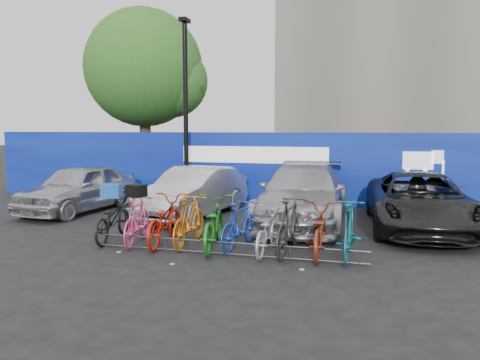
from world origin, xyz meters
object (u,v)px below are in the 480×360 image
at_px(bike_0, 112,219).
at_px(bike_4, 213,223).
at_px(bike_rack, 225,248).
at_px(bike_8, 319,231).
at_px(lamppost, 186,106).
at_px(bike_7, 290,226).
at_px(car_2, 303,194).
at_px(bike_2, 164,220).
at_px(bike_1, 137,220).
at_px(car_1, 194,192).
at_px(bike_3, 189,221).
at_px(car_0, 79,188).
at_px(bike_9, 349,230).
at_px(bike_6, 267,231).
at_px(car_3, 420,202).
at_px(tree, 149,71).
at_px(bike_5, 240,225).

bearing_deg(bike_0, bike_4, 168.93).
relative_size(bike_rack, bike_8, 2.89).
bearing_deg(bike_0, lamppost, -94.26).
bearing_deg(bike_7, lamppost, -45.72).
bearing_deg(bike_8, car_2, -78.99).
bearing_deg(bike_2, bike_1, 7.68).
bearing_deg(car_1, lamppost, 126.38).
bearing_deg(bike_3, bike_1, 8.52).
bearing_deg(lamppost, car_1, -63.14).
xyz_separation_m(bike_0, bike_8, (4.66, -0.07, 0.02)).
distance_m(car_0, car_2, 6.86).
xyz_separation_m(bike_rack, bike_9, (2.38, 0.45, 0.41)).
bearing_deg(car_0, bike_1, -35.31).
xyz_separation_m(car_2, bike_9, (1.31, -3.23, -0.21)).
relative_size(bike_6, bike_9, 0.91).
distance_m(bike_7, bike_9, 1.16).
bearing_deg(bike_0, car_0, -53.79).
distance_m(car_3, bike_9, 3.54).
distance_m(bike_0, bike_7, 4.09).
xyz_separation_m(tree, bike_9, (9.15, -10.20, -4.50)).
bearing_deg(bike_rack, bike_1, 168.40).
distance_m(lamppost, bike_0, 6.07).
height_order(tree, bike_9, tree).
relative_size(car_2, bike_4, 2.57).
relative_size(bike_7, bike_9, 1.01).
xyz_separation_m(bike_0, bike_3, (1.86, 0.01, 0.05)).
bearing_deg(bike_1, bike_7, 171.09).
xyz_separation_m(bike_3, bike_5, (1.13, 0.01, -0.03)).
bearing_deg(car_2, bike_0, -143.07).
distance_m(bike_4, bike_5, 0.57).
bearing_deg(bike_8, car_0, -24.20).
xyz_separation_m(bike_5, bike_8, (1.66, -0.09, -0.00)).
height_order(bike_4, bike_6, bike_4).
bearing_deg(bike_9, bike_0, 0.18).
bearing_deg(bike_5, bike_2, 12.49).
bearing_deg(bike_6, bike_rack, 32.51).
distance_m(car_0, bike_9, 8.77).
bearing_deg(bike_6, tree, -51.66).
height_order(bike_4, bike_5, bike_4).
bearing_deg(bike_7, bike_3, 2.29).
bearing_deg(lamppost, bike_3, -67.80).
distance_m(tree, bike_rack, 13.55).
relative_size(car_3, bike_9, 2.70).
bearing_deg(bike_5, bike_rack, 89.55).
xyz_separation_m(car_3, bike_6, (-3.23, -3.15, -0.26)).
bearing_deg(car_1, tree, 133.93).
relative_size(car_2, bike_7, 2.79).
relative_size(car_1, bike_3, 2.38).
xyz_separation_m(bike_3, bike_4, (0.59, -0.15, 0.00)).
height_order(car_2, bike_8, car_2).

